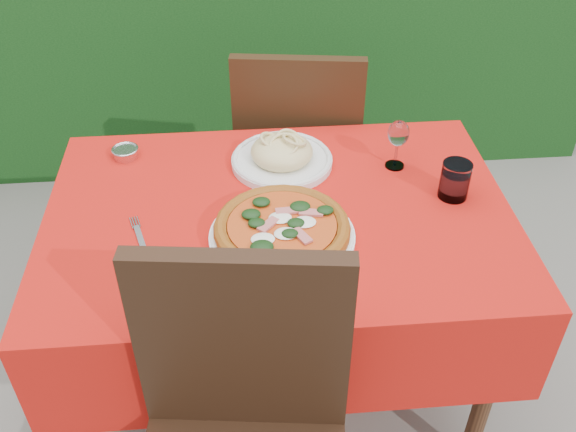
{
  "coord_description": "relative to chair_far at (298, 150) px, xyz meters",
  "views": [
    {
      "loc": [
        -0.09,
        -1.36,
        1.82
      ],
      "look_at": [
        0.02,
        -0.05,
        0.77
      ],
      "focal_mm": 40.0,
      "sensor_mm": 36.0,
      "label": 1
    }
  ],
  "objects": [
    {
      "name": "ground",
      "position": [
        -0.11,
        -0.6,
        -0.55
      ],
      "size": [
        60.0,
        60.0,
        0.0
      ],
      "primitive_type": "plane",
      "color": "slate",
      "rests_on": "ground"
    },
    {
      "name": "chair_far",
      "position": [
        0.0,
        0.0,
        0.0
      ],
      "size": [
        0.49,
        0.49,
        0.96
      ],
      "rotation": [
        0.0,
        0.0,
        3.0
      ],
      "color": "black",
      "rests_on": "ground"
    },
    {
      "name": "fork",
      "position": [
        -0.47,
        -0.71,
        0.2
      ],
      "size": [
        0.08,
        0.2,
        0.01
      ],
      "primitive_type": "cube",
      "rotation": [
        0.0,
        0.0,
        0.29
      ],
      "color": "#B7B8BF",
      "rests_on": "dining_table"
    },
    {
      "name": "steel_ramekin",
      "position": [
        -0.55,
        -0.3,
        0.21
      ],
      "size": [
        0.07,
        0.07,
        0.03
      ],
      "primitive_type": "cylinder",
      "color": "silver",
      "rests_on": "dining_table"
    },
    {
      "name": "wine_glass",
      "position": [
        0.24,
        -0.42,
        0.31
      ],
      "size": [
        0.06,
        0.06,
        0.15
      ],
      "color": "white",
      "rests_on": "dining_table"
    },
    {
      "name": "pasta_plate",
      "position": [
        -0.09,
        -0.38,
        0.23
      ],
      "size": [
        0.3,
        0.3,
        0.09
      ],
      "rotation": [
        0.0,
        0.0,
        0.19
      ],
      "color": "silver",
      "rests_on": "dining_table"
    },
    {
      "name": "pizza_plate",
      "position": [
        -0.12,
        -0.73,
        0.23
      ],
      "size": [
        0.44,
        0.44,
        0.07
      ],
      "rotation": [
        0.0,
        0.0,
        -0.37
      ],
      "color": "white",
      "rests_on": "dining_table"
    },
    {
      "name": "water_glass",
      "position": [
        0.37,
        -0.58,
        0.25
      ],
      "size": [
        0.08,
        0.08,
        0.11
      ],
      "color": "silver",
      "rests_on": "dining_table"
    },
    {
      "name": "dining_table",
      "position": [
        -0.11,
        -0.6,
        0.05
      ],
      "size": [
        1.26,
        0.86,
        0.75
      ],
      "color": "#4C2B18",
      "rests_on": "ground"
    }
  ]
}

